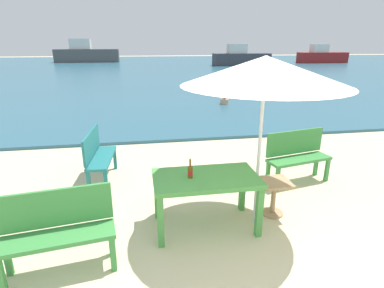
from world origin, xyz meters
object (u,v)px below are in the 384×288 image
patio_umbrella (265,71)px  bench_teal_center (98,153)px  beer_bottle_amber (190,171)px  boat_sailboat (241,58)px  side_table_wood (274,193)px  boat_tanker (322,56)px  bench_green_left (57,227)px  picnic_table_green (206,184)px  bench_green_right (297,153)px  swimmer_person (224,100)px  boat_barge (86,54)px

patio_umbrella → bench_teal_center: patio_umbrella is taller
beer_bottle_amber → boat_sailboat: 30.86m
side_table_wood → bench_teal_center: bearing=148.6°
boat_sailboat → boat_tanker: bearing=13.6°
side_table_wood → bench_green_left: bench_green_left is taller
picnic_table_green → bench_green_right: size_ratio=1.12×
side_table_wood → boat_sailboat: boat_sailboat is taller
picnic_table_green → bench_teal_center: bearing=132.3°
swimmer_person → boat_barge: bearing=108.0°
beer_bottle_amber → boat_tanker: bearing=55.9°
bench_green_right → boat_barge: size_ratio=0.16×
patio_umbrella → bench_teal_center: bearing=142.5°
side_table_wood → boat_tanker: size_ratio=0.09×
beer_bottle_amber → bench_teal_center: beer_bottle_amber is taller
beer_bottle_amber → bench_green_right: size_ratio=0.21×
beer_bottle_amber → bench_green_right: beer_bottle_amber is taller
beer_bottle_amber → boat_sailboat: bearing=70.4°
side_table_wood → swimmer_person: 8.20m
patio_umbrella → picnic_table_green: bearing=179.2°
picnic_table_green → side_table_wood: 1.11m
bench_green_left → boat_sailboat: bearing=68.1°
bench_green_left → side_table_wood: bearing=13.9°
bench_teal_center → boat_barge: 36.58m
swimmer_person → patio_umbrella: bearing=-102.6°
side_table_wood → boat_barge: 38.68m
bench_teal_center → swimmer_person: bench_teal_center is taller
bench_green_right → boat_tanker: size_ratio=0.21×
bench_green_right → swimmer_person: bearing=85.1°
bench_green_left → bench_teal_center: bearing=86.3°
beer_bottle_amber → bench_green_left: beer_bottle_amber is taller
patio_umbrella → boat_barge: boat_barge is taller
patio_umbrella → bench_teal_center: 3.34m
bench_teal_center → bench_green_left: (-0.15, -2.34, 0.00)m
bench_green_right → bench_teal_center: bearing=170.2°
beer_bottle_amber → side_table_wood: bearing=6.5°
picnic_table_green → beer_bottle_amber: 0.29m
bench_green_left → swimmer_person: size_ratio=3.02×
patio_umbrella → boat_tanker: size_ratio=0.38×
patio_umbrella → bench_green_right: 2.32m
picnic_table_green → bench_teal_center: size_ratio=1.15×
picnic_table_green → patio_umbrella: size_ratio=0.61×
side_table_wood → boat_sailboat: 30.33m
boat_tanker → boat_sailboat: (-11.18, -2.70, 0.02)m
bench_green_left → boat_barge: 38.87m
bench_green_right → boat_barge: bearing=103.9°
bench_green_left → boat_sailboat: size_ratio=0.20×
bench_green_right → side_table_wood: bearing=-130.9°
picnic_table_green → boat_sailboat: bearing=70.8°
patio_umbrella → bench_green_right: patio_umbrella is taller
bench_teal_center → swimmer_person: 7.66m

